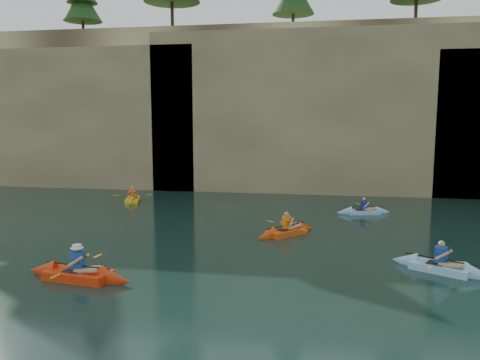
# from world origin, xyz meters

# --- Properties ---
(ground) EXTENTS (160.00, 160.00, 0.00)m
(ground) POSITION_xyz_m (0.00, 0.00, 0.00)
(ground) COLOR black
(ground) RESTS_ON ground
(cliff) EXTENTS (70.00, 16.00, 12.00)m
(cliff) POSITION_xyz_m (0.00, 30.00, 6.00)
(cliff) COLOR tan
(cliff) RESTS_ON ground
(cliff_slab_west) EXTENTS (26.00, 2.40, 10.56)m
(cliff_slab_west) POSITION_xyz_m (-20.00, 22.60, 5.28)
(cliff_slab_west) COLOR tan
(cliff_slab_west) RESTS_ON ground
(cliff_slab_center) EXTENTS (24.00, 2.40, 11.40)m
(cliff_slab_center) POSITION_xyz_m (2.00, 22.60, 5.70)
(cliff_slab_center) COLOR tan
(cliff_slab_center) RESTS_ON ground
(sea_cave_west) EXTENTS (4.50, 1.00, 4.00)m
(sea_cave_west) POSITION_xyz_m (-18.00, 21.95, 2.00)
(sea_cave_west) COLOR black
(sea_cave_west) RESTS_ON ground
(sea_cave_center) EXTENTS (3.50, 1.00, 3.20)m
(sea_cave_center) POSITION_xyz_m (-4.00, 21.95, 1.60)
(sea_cave_center) COLOR black
(sea_cave_center) RESTS_ON ground
(sea_cave_east) EXTENTS (5.00, 1.00, 4.50)m
(sea_cave_east) POSITION_xyz_m (10.00, 21.95, 2.25)
(sea_cave_east) COLOR black
(sea_cave_east) RESTS_ON ground
(main_kayaker) EXTENTS (3.94, 2.58, 1.44)m
(main_kayaker) POSITION_xyz_m (-6.00, 3.32, 0.19)
(main_kayaker) COLOR red
(main_kayaker) RESTS_ON ground
(kayaker_orange) EXTENTS (2.88, 3.05, 1.30)m
(kayaker_orange) POSITION_xyz_m (0.28, 10.28, 0.16)
(kayaker_orange) COLOR #E2480E
(kayaker_orange) RESTS_ON ground
(kayaker_ltblue_near) EXTENTS (3.35, 2.40, 1.35)m
(kayaker_ltblue_near) POSITION_xyz_m (5.82, 6.11, 0.17)
(kayaker_ltblue_near) COLOR #92CEF5
(kayaker_ltblue_near) RESTS_ON ground
(kayaker_yellow) EXTENTS (2.36, 3.10, 1.23)m
(kayaker_yellow) POSITION_xyz_m (-9.73, 16.99, 0.15)
(kayaker_yellow) COLOR yellow
(kayaker_yellow) RESTS_ON ground
(kayaker_ltblue_mid) EXTENTS (3.06, 2.21, 1.13)m
(kayaker_ltblue_mid) POSITION_xyz_m (4.12, 15.54, 0.14)
(kayaker_ltblue_mid) COLOR #93C0F7
(kayaker_ltblue_mid) RESTS_ON ground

